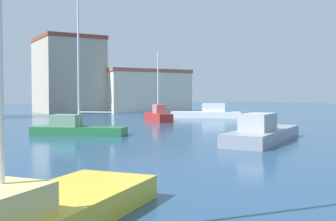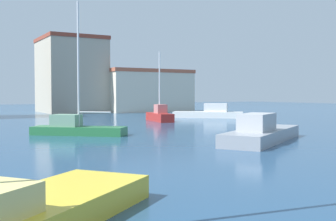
{
  "view_description": "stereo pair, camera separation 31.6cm",
  "coord_description": "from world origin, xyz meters",
  "views": [
    {
      "loc": [
        1.96,
        -5.29,
        2.56
      ],
      "look_at": [
        16.0,
        18.53,
        1.45
      ],
      "focal_mm": 44.68,
      "sensor_mm": 36.0,
      "label": 1
    },
    {
      "loc": [
        2.24,
        -5.45,
        2.56
      ],
      "look_at": [
        16.0,
        18.53,
        1.45
      ],
      "focal_mm": 44.68,
      "sensor_mm": 36.0,
      "label": 2
    }
  ],
  "objects": [
    {
      "name": "motorboat_white_center_channel",
      "position": [
        28.11,
        30.7,
        0.52
      ],
      "size": [
        6.66,
        6.29,
        1.54
      ],
      "color": "white",
      "rests_on": "water"
    },
    {
      "name": "water",
      "position": [
        15.0,
        20.0,
        0.0
      ],
      "size": [
        160.0,
        160.0,
        0.0
      ],
      "primitive_type": "plane",
      "color": "navy",
      "rests_on": "ground"
    },
    {
      "name": "sailboat_green_distant_east",
      "position": [
        10.13,
        19.81,
        0.49
      ],
      "size": [
        5.46,
        4.94,
        8.24
      ],
      "color": "#28703D",
      "rests_on": "water"
    },
    {
      "name": "motorboat_grey_far_left",
      "position": [
        17.57,
        11.28,
        0.5
      ],
      "size": [
        7.96,
        5.98,
        1.55
      ],
      "color": "gray",
      "rests_on": "water"
    },
    {
      "name": "sailboat_red_outer_mooring",
      "position": [
        20.9,
        28.64,
        0.56
      ],
      "size": [
        2.09,
        4.81,
        6.45
      ],
      "color": "#B22823",
      "rests_on": "water"
    },
    {
      "name": "waterfront_apartments",
      "position": [
        29.45,
        47.38,
        3.01
      ],
      "size": [
        12.47,
        5.12,
        6.0
      ],
      "color": "beige",
      "rests_on": "ground"
    },
    {
      "name": "yacht_club",
      "position": [
        19.42,
        51.44,
        5.15
      ],
      "size": [
        8.01,
        9.49,
        10.28
      ],
      "color": "#B2A893",
      "rests_on": "ground"
    }
  ]
}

